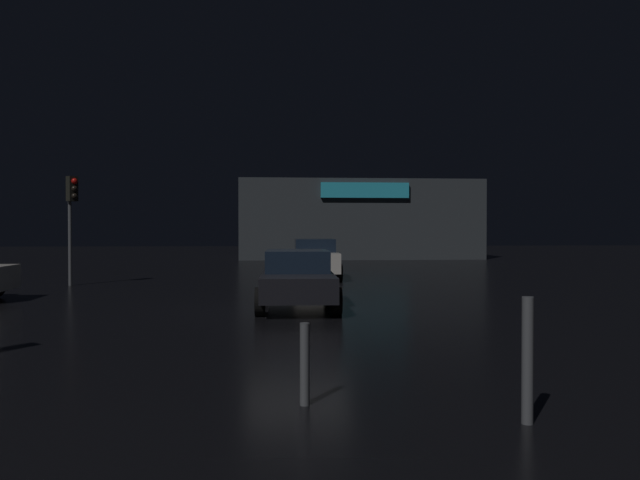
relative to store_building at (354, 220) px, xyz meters
The scene contains 7 objects.
ground_plane 30.25m from the store_building, 100.24° to the right, with size 120.00×120.00×0.00m, color black.
store_building is the anchor object (origin of this frame).
traffic_signal_main 25.90m from the store_building, 119.80° to the right, with size 0.42×0.42×3.79m.
car_near 20.42m from the store_building, 102.09° to the right, with size 1.98×4.54×1.58m.
car_crossing 29.74m from the store_building, 100.37° to the right, with size 2.04×4.39×1.43m.
bollard_kerb_a 38.96m from the store_building, 95.09° to the right, with size 0.12×0.12×1.27m, color #595B60.
bollard_kerb_b 38.40m from the store_building, 98.46° to the right, with size 0.11×0.11×0.91m, color #595B60.
Camera 1 is at (-0.66, -15.16, 1.94)m, focal length 35.27 mm.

